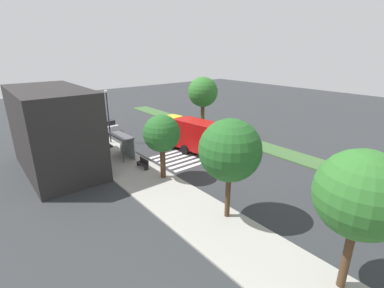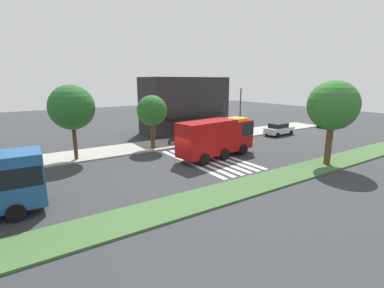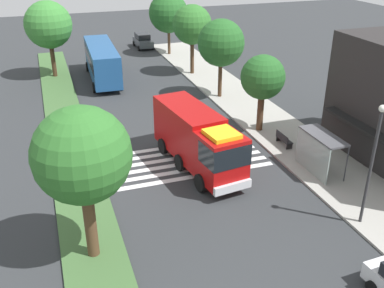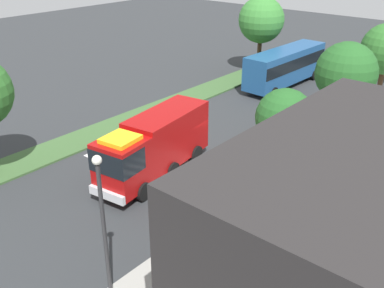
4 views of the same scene
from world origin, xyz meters
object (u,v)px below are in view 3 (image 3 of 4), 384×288
Objects in this scene: sidewalk_tree_far_west at (168,13)px; median_tree_west at (82,156)px; sidewalk_tree_center at (221,43)px; median_tree_far_west at (48,25)px; sidewalk_tree_west at (192,25)px; sidewalk_tree_east at (263,78)px; fire_truck at (199,139)px; parked_car_west at (143,41)px; bus_stop_shelter at (318,146)px; bench_near_shelter at (284,139)px; street_lamp at (373,157)px; transit_bus at (102,60)px.

sidewalk_tree_far_west is 0.99× the size of median_tree_west.
sidewalk_tree_center is 0.91× the size of median_tree_far_west.
sidewalk_tree_west is 1.02× the size of sidewalk_tree_center.
median_tree_far_west is at bearing -144.37° from sidewalk_tree_east.
sidewalk_tree_west is (-19.95, 6.41, 3.13)m from fire_truck.
parked_car_west is 36.61m from bus_stop_shelter.
fire_truck is at bearing -57.59° from sidewalk_tree_east.
bench_near_shelter is 0.22× the size of median_tree_west.
fire_truck is 1.17× the size of median_tree_far_west.
sidewalk_tree_west reaches higher than sidewalk_tree_center.
sidewalk_tree_east is (29.49, 2.20, 3.34)m from parked_car_west.
median_tree_far_west is (5.07, -14.02, 0.36)m from sidewalk_tree_far_west.
sidewalk_tree_west is at bearing 8.66° from parked_car_west.
street_lamp is at bearing -0.81° from sidewalk_tree_west.
sidewalk_tree_center is at bearing -178.04° from bench_near_shelter.
sidewalk_tree_west is at bearing -0.00° from sidewalk_tree_far_west.
bus_stop_shelter is at bearing 28.41° from median_tree_far_west.
parked_car_west is at bearing -175.46° from bench_near_shelter.
sidewalk_tree_far_west is 1.02× the size of sidewalk_tree_west.
sidewalk_tree_east is (15.88, -0.00, -0.98)m from sidewalk_tree_west.
street_lamp is at bearing -1.83° from sidewalk_tree_east.
sidewalk_tree_center is (-11.09, -0.38, 4.47)m from bench_near_shelter.
sidewalk_tree_east is at bearing -0.00° from sidewalk_tree_center.
median_tree_far_west is at bearing -151.59° from bus_stop_shelter.
transit_bus is 19.48m from sidewalk_tree_east.
street_lamp is at bearing 27.44° from fire_truck.
median_tree_far_west is (-3.68, -14.02, 0.20)m from sidewalk_tree_west.
sidewalk_tree_east is at bearing 114.40° from fire_truck.
parked_car_west is 21.93m from sidewalk_tree_center.
sidewalk_tree_east is at bearing -149.07° from transit_bus.
transit_bus is 1.64× the size of street_lamp.
sidewalk_tree_center is at bearing 178.89° from street_lamp.
transit_bus is 13.23m from sidewalk_tree_center.
parked_car_west is at bearing -170.81° from sidewalk_tree_west.
sidewalk_tree_far_west reaches higher than parked_car_west.
parked_car_west is 0.61× the size of sidewalk_tree_west.
sidewalk_tree_west is at bearing 180.00° from sidewalk_tree_east.
parked_car_west is 2.74× the size of bench_near_shelter.
fire_truck is 0.84× the size of transit_bus.
median_tree_far_west is 30.10m from median_tree_west.
bus_stop_shelter is 0.48× the size of sidewalk_tree_far_west.
median_tree_far_west reaches higher than street_lamp.
transit_bus is at bearing -154.02° from bench_near_shelter.
bus_stop_shelter is 31.82m from sidewalk_tree_far_west.
bus_stop_shelter is 4.20m from bench_near_shelter.
transit_bus is at bearing -157.94° from bus_stop_shelter.
bus_stop_shelter reaches higher than parked_car_west.
fire_truck is 10.52m from street_lamp.
bus_stop_shelter is at bearing 1.38° from sidewalk_tree_center.
street_lamp is (9.48, -0.78, 3.38)m from bench_near_shelter.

